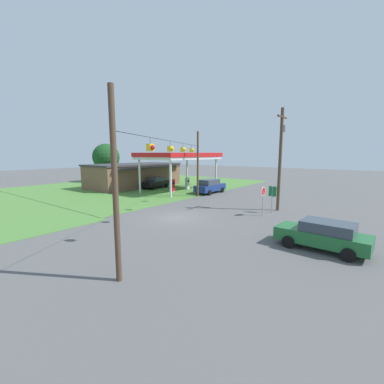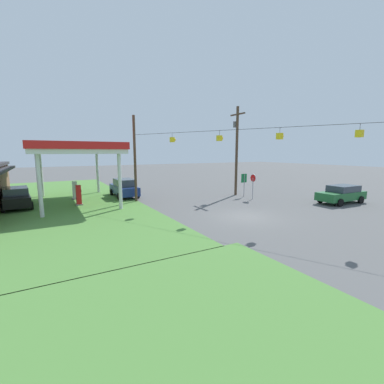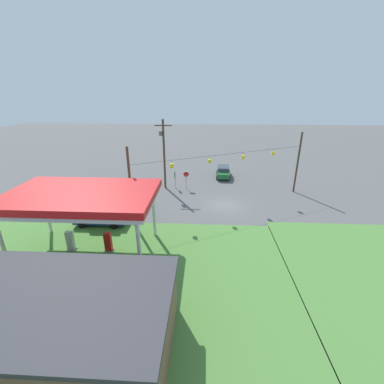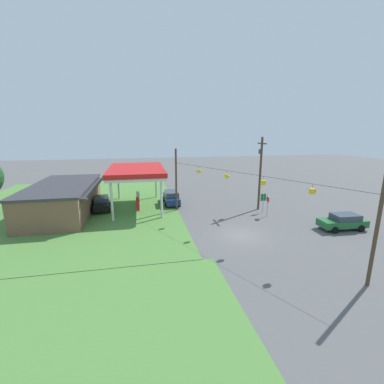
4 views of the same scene
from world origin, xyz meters
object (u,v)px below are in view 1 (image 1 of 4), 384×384
gas_station_store (135,175)px  car_at_pumps_rear (156,182)px  fuel_pump_far (187,184)px  utility_pole_main (281,154)px  car_at_pumps_front (210,186)px  car_on_crossroad (323,235)px  route_sign (272,194)px  tree_behind_station (106,157)px  stop_sign_roadside (263,195)px  gas_station_canopy (180,156)px  fuel_pump_near (173,186)px

gas_station_store → car_at_pumps_rear: gas_station_store is taller
fuel_pump_far → utility_pole_main: 17.01m
gas_station_store → car_at_pumps_front: size_ratio=2.90×
car_on_crossroad → utility_pole_main: size_ratio=0.52×
route_sign → tree_behind_station: size_ratio=0.34×
gas_station_store → stop_sign_roadside: bearing=-104.6°
stop_sign_roadside → fuel_pump_far: bearing=-119.6°
fuel_pump_far → tree_behind_station: bearing=93.7°
gas_station_canopy → fuel_pump_far: bearing=-0.1°
gas_station_canopy → gas_station_store: 9.48m
stop_sign_roadside → gas_station_canopy: bearing=-114.8°
car_at_pumps_front → utility_pole_main: size_ratio=0.55×
gas_station_canopy → utility_pole_main: bearing=-104.6°
gas_station_canopy → gas_station_store: (-0.71, 8.96, -3.02)m
gas_station_store → route_sign: bearing=-101.0°
gas_station_store → utility_pole_main: size_ratio=1.59×
gas_station_canopy → car_at_pumps_rear: (-0.28, 4.61, -3.98)m
fuel_pump_near → car_on_crossroad: fuel_pump_near is taller
car_at_pumps_front → car_on_crossroad: (-13.13, -16.27, -0.11)m
gas_station_store → fuel_pump_far: gas_station_store is taller
gas_station_store → tree_behind_station: tree_behind_station is taller
car_at_pumps_rear → car_on_crossroad: size_ratio=0.98×
gas_station_canopy → car_on_crossroad: size_ratio=2.37×
fuel_pump_near → stop_sign_roadside: (-5.39, -15.17, 0.97)m
gas_station_canopy → tree_behind_station: 18.27m
fuel_pump_near → car_at_pumps_front: (2.32, -4.61, 0.12)m
fuel_pump_far → utility_pole_main: utility_pole_main is taller
gas_station_canopy → stop_sign_roadside: size_ratio=4.58×
car_at_pumps_rear → tree_behind_station: 14.17m
fuel_pump_far → utility_pole_main: size_ratio=0.19×
car_at_pumps_front → stop_sign_roadside: (-7.71, -10.56, 0.85)m
fuel_pump_near → tree_behind_station: (2.04, 18.27, 3.76)m
stop_sign_roadside → tree_behind_station: bearing=-102.5°
gas_station_canopy → utility_pole_main: 15.96m
gas_station_canopy → car_at_pumps_rear: size_ratio=2.41×
gas_station_store → stop_sign_roadside: gas_station_store is taller
fuel_pump_far → car_on_crossroad: size_ratio=0.37×
utility_pole_main → tree_behind_station: 34.01m
gas_station_store → car_at_pumps_front: 13.67m
tree_behind_station → gas_station_canopy: bearing=-91.4°
stop_sign_roadside → utility_pole_main: size_ratio=0.27×
car_at_pumps_rear → route_sign: (-5.17, -20.00, 0.82)m
car_at_pumps_front → tree_behind_station: bearing=90.3°
stop_sign_roadside → tree_behind_station: 34.37m
car_at_pumps_front → car_at_pumps_rear: bearing=95.7°
fuel_pump_near → car_on_crossroad: 23.51m
utility_pole_main → tree_behind_station: utility_pole_main is taller
gas_station_store → gas_station_canopy: bearing=-85.4°
car_at_pumps_front → utility_pole_main: utility_pole_main is taller
car_on_crossroad → utility_pole_main: utility_pole_main is taller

